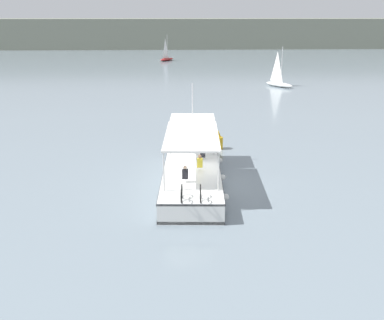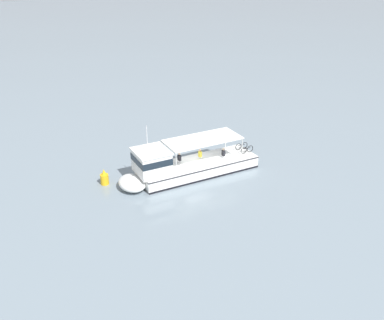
% 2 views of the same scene
% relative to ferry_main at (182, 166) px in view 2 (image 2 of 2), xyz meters
% --- Properties ---
extents(ground_plane, '(400.00, 400.00, 0.00)m').
position_rel_ferry_main_xyz_m(ground_plane, '(0.40, -1.51, -1.02)').
color(ground_plane, gray).
extents(ferry_main, '(4.10, 12.97, 5.32)m').
position_rel_ferry_main_xyz_m(ferry_main, '(0.00, 0.00, 0.00)').
color(ferry_main, white).
rests_on(ferry_main, ground).
extents(channel_buoy, '(0.70, 0.70, 1.40)m').
position_rel_ferry_main_xyz_m(channel_buoy, '(2.24, 6.25, -0.45)').
color(channel_buoy, gold).
rests_on(channel_buoy, ground).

